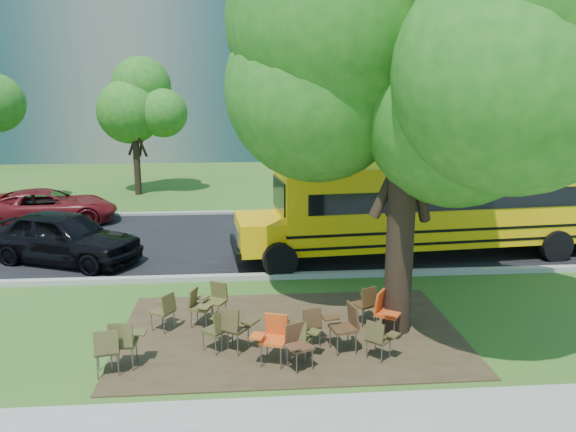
{
  "coord_description": "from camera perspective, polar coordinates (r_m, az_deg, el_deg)",
  "views": [
    {
      "loc": [
        0.07,
        -11.33,
        4.97
      ],
      "look_at": [
        1.25,
        3.24,
        1.67
      ],
      "focal_mm": 35.0,
      "sensor_mm": 36.0,
      "label": 1
    }
  ],
  "objects": [
    {
      "name": "chair_4",
      "position": [
        10.95,
        -5.49,
        -10.94
      ],
      "size": [
        0.81,
        0.64,
        0.95
      ],
      "rotation": [
        0.0,
        0.0,
        -0.58
      ],
      "color": "#44391D",
      "rests_on": "ground"
    },
    {
      "name": "bg_car_red",
      "position": [
        22.71,
        -23.23,
        0.81
      ],
      "size": [
        5.33,
        3.31,
        1.38
      ],
      "primitive_type": "imported",
      "rotation": [
        0.0,
        0.0,
        1.79
      ],
      "color": "maroon",
      "rests_on": "ground"
    },
    {
      "name": "chair_2",
      "position": [
        11.07,
        -7.12,
        -11.03
      ],
      "size": [
        0.58,
        0.74,
        0.86
      ],
      "rotation": [
        0.0,
        0.0,
        0.84
      ],
      "color": "#423E1C",
      "rests_on": "ground"
    },
    {
      "name": "bg_tree_3",
      "position": [
        26.54,
        13.06,
        12.53
      ],
      "size": [
        5.6,
        5.6,
        7.84
      ],
      "color": "black",
      "rests_on": "ground"
    },
    {
      "name": "chair_9",
      "position": [
        12.51,
        -7.4,
        -8.18
      ],
      "size": [
        0.71,
        0.56,
        0.86
      ],
      "rotation": [
        0.0,
        0.0,
        2.66
      ],
      "color": "brown",
      "rests_on": "ground"
    },
    {
      "name": "bg_tree_2",
      "position": [
        27.81,
        -15.42,
        10.71
      ],
      "size": [
        4.8,
        4.8,
        6.62
      ],
      "color": "black",
      "rests_on": "ground"
    },
    {
      "name": "chair_8",
      "position": [
        12.14,
        -12.39,
        -9.09
      ],
      "size": [
        0.56,
        0.71,
        0.84
      ],
      "rotation": [
        0.0,
        0.0,
        1.0
      ],
      "color": "#4E4622",
      "rests_on": "ground"
    },
    {
      "name": "chair_5",
      "position": [
        10.36,
        0.94,
        -12.66
      ],
      "size": [
        0.58,
        0.68,
        0.85
      ],
      "rotation": [
        0.0,
        0.0,
        3.59
      ],
      "color": "#4E2E1C",
      "rests_on": "ground"
    },
    {
      "name": "chair_11",
      "position": [
        11.19,
        2.34,
        -10.71
      ],
      "size": [
        0.57,
        0.62,
        0.84
      ],
      "rotation": [
        0.0,
        0.0,
        0.28
      ],
      "color": "#472F19",
      "rests_on": "ground"
    },
    {
      "name": "black_car",
      "position": [
        17.57,
        -21.84,
        -2.0
      ],
      "size": [
        4.96,
        3.49,
        1.57
      ],
      "primitive_type": "imported",
      "rotation": [
        0.0,
        0.0,
        1.17
      ],
      "color": "black",
      "rests_on": "ground"
    },
    {
      "name": "main_tree",
      "position": [
        11.26,
        12.12,
        15.25
      ],
      "size": [
        7.2,
        7.2,
        9.13
      ],
      "color": "black",
      "rests_on": "ground"
    },
    {
      "name": "kerb_near",
      "position": [
        15.14,
        -4.69,
        -6.2
      ],
      "size": [
        80.0,
        0.25,
        0.14
      ],
      "primitive_type": "cube",
      "color": "gray",
      "rests_on": "ground"
    },
    {
      "name": "school_bus",
      "position": [
        17.56,
        16.0,
        1.36
      ],
      "size": [
        11.93,
        3.65,
        2.87
      ],
      "rotation": [
        0.0,
        0.0,
        0.09
      ],
      "color": "#E6AE07",
      "rests_on": "ground"
    },
    {
      "name": "chair_10",
      "position": [
        12.18,
        -9.09,
        -8.81
      ],
      "size": [
        0.53,
        0.67,
        0.86
      ],
      "rotation": [
        0.0,
        0.0,
        -1.89
      ],
      "color": "brown",
      "rests_on": "ground"
    },
    {
      "name": "chair_1",
      "position": [
        10.74,
        -16.32,
        -11.94
      ],
      "size": [
        0.62,
        0.55,
        0.94
      ],
      "rotation": [
        0.0,
        0.0,
        -0.03
      ],
      "color": "#49451F",
      "rests_on": "ground"
    },
    {
      "name": "asphalt_road",
      "position": [
        18.99,
        -4.7,
        -2.44
      ],
      "size": [
        80.0,
        8.0,
        0.04
      ],
      "primitive_type": "cube",
      "color": "black",
      "rests_on": "ground"
    },
    {
      "name": "ground",
      "position": [
        12.37,
        -4.66,
        -11.01
      ],
      "size": [
        160.0,
        160.0,
        0.0
      ],
      "primitive_type": "plane",
      "color": "#2B5219",
      "rests_on": "ground"
    },
    {
      "name": "chair_13",
      "position": [
        12.28,
        7.95,
        -8.54
      ],
      "size": [
        0.59,
        0.71,
        0.88
      ],
      "rotation": [
        0.0,
        0.0,
        0.5
      ],
      "color": "#412E17",
      "rests_on": "ground"
    },
    {
      "name": "chair_0",
      "position": [
        10.61,
        -17.78,
        -12.5
      ],
      "size": [
        0.61,
        0.62,
        0.9
      ],
      "rotation": [
        0.0,
        0.0,
        0.19
      ],
      "color": "#4C4321",
      "rests_on": "ground"
    },
    {
      "name": "building_right",
      "position": [
        55.34,
        22.4,
        19.63
      ],
      "size": [
        30.0,
        16.0,
        25.0
      ],
      "primitive_type": "cube",
      "color": "gray",
      "rests_on": "ground"
    },
    {
      "name": "chair_6",
      "position": [
        11.01,
        5.86,
        -10.73
      ],
      "size": [
        0.69,
        0.66,
        0.97
      ],
      "rotation": [
        0.0,
        0.0,
        1.79
      ],
      "color": "#452C18",
      "rests_on": "ground"
    },
    {
      "name": "kerb_far",
      "position": [
        22.96,
        -4.71,
        0.35
      ],
      "size": [
        80.0,
        0.25,
        0.14
      ],
      "primitive_type": "cube",
      "color": "gray",
      "rests_on": "ground"
    },
    {
      "name": "chair_7",
      "position": [
        10.77,
        9.21,
        -11.98
      ],
      "size": [
        0.69,
        0.55,
        0.81
      ],
      "rotation": [
        0.0,
        0.0,
        -0.76
      ],
      "color": "#423A1C",
      "rests_on": "ground"
    },
    {
      "name": "chair_3",
      "position": [
        10.52,
        -1.52,
        -11.92
      ],
      "size": [
        0.75,
        0.58,
        0.94
      ],
      "rotation": [
        0.0,
        0.0,
        2.8
      ],
      "color": "#D14C16",
      "rests_on": "ground"
    },
    {
      "name": "chair_14",
      "position": [
        10.66,
        1.3,
        -12.02
      ],
      "size": [
        0.69,
        0.54,
        0.82
      ],
      "rotation": [
        0.0,
        0.0,
        5.78
      ],
      "color": "#4A4520",
      "rests_on": "ground"
    },
    {
      "name": "building_main",
      "position": [
        48.39,
        -15.08,
        19.46
      ],
      "size": [
        38.0,
        16.0,
        22.0
      ],
      "primitive_type": "cube",
      "color": "slate",
      "rests_on": "ground"
    },
    {
      "name": "chair_12",
      "position": [
        11.76,
        9.87,
        -9.33
      ],
      "size": [
        0.64,
        0.81,
        0.96
      ],
      "rotation": [
        0.0,
        0.0,
        4.14
      ],
      "color": "#C94315",
      "rests_on": "ground"
    },
    {
      "name": "dirt_patch",
      "position": [
        11.94,
        0.24,
        -11.78
      ],
      "size": [
        7.0,
        4.5,
        0.03
      ],
      "primitive_type": "cube",
      "color": "#382819",
      "rests_on": "ground"
    }
  ]
}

